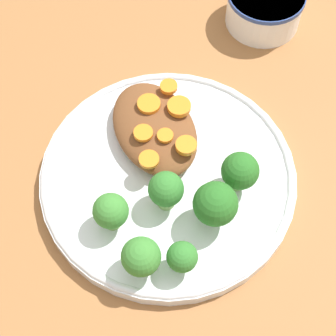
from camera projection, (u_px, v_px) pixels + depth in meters
ground_plane at (168, 182)px, 0.65m from camera, size 4.00×4.00×0.00m
plate at (168, 177)px, 0.64m from camera, size 0.29×0.29×0.02m
dip_bowl at (265, 6)px, 0.74m from camera, size 0.10×0.10×0.05m
stew_mound at (155, 128)px, 0.64m from camera, size 0.13×0.09×0.03m
broccoli_floret_0 at (215, 205)px, 0.57m from camera, size 0.05×0.05×0.06m
broccoli_floret_1 at (166, 190)px, 0.59m from camera, size 0.04×0.04×0.05m
broccoli_floret_2 at (111, 212)px, 0.58m from camera, size 0.04×0.04×0.05m
broccoli_floret_3 at (141, 257)px, 0.55m from camera, size 0.04×0.04×0.05m
broccoli_floret_4 at (240, 171)px, 0.60m from camera, size 0.04×0.04×0.06m
broccoli_floret_5 at (182, 258)px, 0.56m from camera, size 0.03×0.03×0.04m
carrot_slice_0 at (165, 136)px, 0.62m from camera, size 0.02×0.02×0.00m
carrot_slice_1 at (169, 87)px, 0.65m from camera, size 0.02×0.02×0.01m
carrot_slice_2 at (186, 145)px, 0.61m from camera, size 0.02×0.02×0.01m
carrot_slice_3 at (179, 107)px, 0.64m from camera, size 0.03×0.03×0.01m
carrot_slice_4 at (149, 104)px, 0.64m from camera, size 0.03×0.03×0.01m
carrot_slice_5 at (143, 133)px, 0.62m from camera, size 0.02×0.02×0.00m
carrot_slice_6 at (149, 159)px, 0.60m from camera, size 0.02×0.02×0.00m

